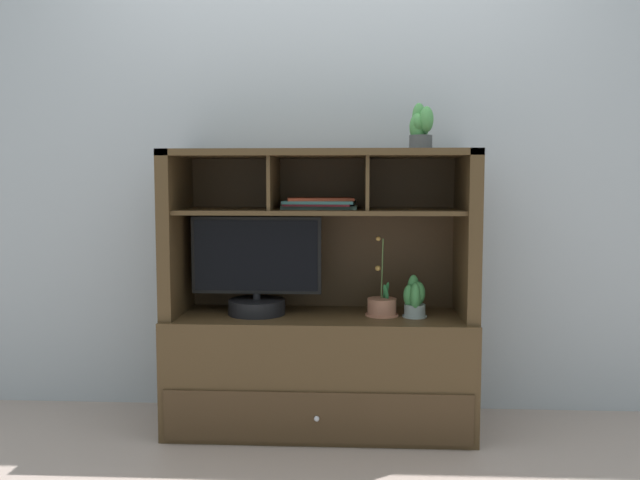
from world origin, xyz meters
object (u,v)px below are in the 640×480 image
magazine_stack_left (320,203)px  potted_fern (415,299)px  media_console (320,340)px  potted_orchid (382,307)px  potted_succulent (421,128)px  tv_monitor (256,276)px

magazine_stack_left → potted_fern: bearing=-7.4°
magazine_stack_left → media_console: bearing=-58.4°
potted_orchid → potted_succulent: (0.17, 0.01, 0.82)m
media_console → tv_monitor: size_ratio=2.33×
media_console → potted_fern: size_ratio=7.31×
potted_orchid → potted_fern: bearing=-11.3°
potted_orchid → magazine_stack_left: magazine_stack_left is taller
potted_succulent → magazine_stack_left: bearing=178.3°
magazine_stack_left → potted_succulent: 0.57m
media_console → tv_monitor: media_console is taller
media_console → potted_succulent: potted_succulent is taller
tv_monitor → magazine_stack_left: (0.29, 0.03, 0.34)m
media_console → magazine_stack_left: 0.64m
media_console → potted_orchid: media_console is taller
potted_orchid → potted_succulent: bearing=4.5°
media_console → potted_orchid: 0.33m
potted_fern → potted_succulent: potted_succulent is taller
magazine_stack_left → potted_orchid: bearing=-5.3°
media_console → tv_monitor: bearing=-175.3°
tv_monitor → magazine_stack_left: bearing=5.0°
tv_monitor → potted_succulent: 1.02m
media_console → potted_succulent: (0.46, -0.01, 0.99)m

